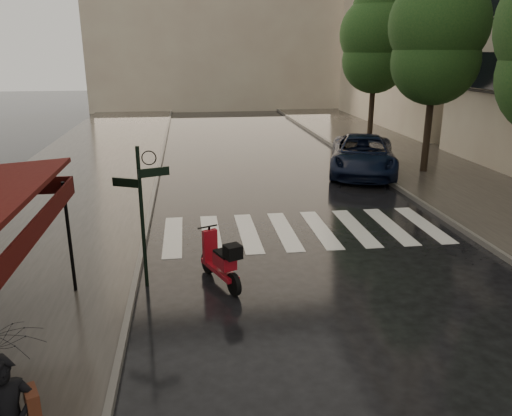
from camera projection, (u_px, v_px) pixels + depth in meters
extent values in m
plane|color=black|center=(208.00, 362.00, 8.26)|extent=(120.00, 120.00, 0.00)
cube|color=#38332D|center=(76.00, 184.00, 18.99)|extent=(6.00, 60.00, 0.12)
cube|color=#38332D|center=(440.00, 172.00, 20.90)|extent=(5.50, 60.00, 0.12)
cube|color=#595651|center=(157.00, 181.00, 19.38)|extent=(0.12, 60.00, 0.16)
cube|color=#595651|center=(376.00, 174.00, 20.54)|extent=(0.12, 60.00, 0.16)
cube|color=silver|center=(173.00, 236.00, 13.83)|extent=(0.50, 3.20, 0.01)
cube|color=silver|center=(211.00, 234.00, 13.97)|extent=(0.50, 3.20, 0.01)
cube|color=silver|center=(248.00, 233.00, 14.11)|extent=(0.50, 3.20, 0.01)
cube|color=silver|center=(285.00, 231.00, 14.24)|extent=(0.50, 3.20, 0.01)
cube|color=silver|center=(320.00, 229.00, 14.38)|extent=(0.50, 3.20, 0.01)
cube|color=silver|center=(355.00, 227.00, 14.52)|extent=(0.50, 3.20, 0.01)
cube|color=silver|center=(390.00, 226.00, 14.65)|extent=(0.50, 3.20, 0.01)
cube|color=silver|center=(424.00, 224.00, 14.79)|extent=(0.50, 3.20, 0.01)
cube|color=#410909|center=(18.00, 250.00, 6.75)|extent=(0.04, 7.00, 0.35)
cylinder|color=black|center=(69.00, 238.00, 10.12)|extent=(0.07, 0.07, 2.35)
cylinder|color=black|center=(142.00, 219.00, 10.47)|extent=(0.08, 0.08, 3.10)
cube|color=black|center=(154.00, 172.00, 10.21)|extent=(0.62, 0.26, 0.18)
cube|color=black|center=(126.00, 183.00, 10.19)|extent=(0.56, 0.29, 0.18)
cylinder|color=black|center=(429.00, 117.00, 20.11)|extent=(0.28, 0.28, 4.48)
sphere|color=#153814|center=(435.00, 61.00, 19.45)|extent=(3.40, 3.40, 3.40)
sphere|color=#153814|center=(439.00, 24.00, 19.04)|extent=(3.80, 3.80, 3.80)
cylinder|color=black|center=(372.00, 101.00, 26.76)|extent=(0.28, 0.28, 4.37)
sphere|color=#153814|center=(375.00, 60.00, 26.12)|extent=(3.40, 3.40, 3.40)
sphere|color=#153814|center=(377.00, 34.00, 25.72)|extent=(3.80, 3.80, 3.80)
sphere|color=#153814|center=(378.00, 8.00, 25.34)|extent=(2.60, 2.60, 2.60)
cube|color=#4E2414|center=(32.00, 403.00, 5.64)|extent=(0.26, 0.34, 0.36)
cylinder|color=black|center=(234.00, 284.00, 10.45)|extent=(0.29, 0.49, 0.49)
cylinder|color=black|center=(208.00, 263.00, 11.51)|extent=(0.29, 0.49, 0.49)
cube|color=maroon|center=(220.00, 269.00, 10.98)|extent=(0.78, 1.34, 0.10)
cube|color=maroon|center=(225.00, 260.00, 10.67)|extent=(0.50, 0.64, 0.29)
cube|color=maroon|center=(210.00, 246.00, 11.24)|extent=(0.35, 0.24, 0.77)
cylinder|color=black|center=(207.00, 227.00, 11.19)|extent=(0.45, 0.22, 0.04)
cube|color=black|center=(233.00, 252.00, 10.26)|extent=(0.42, 0.41, 0.29)
imported|color=black|center=(363.00, 155.00, 20.72)|extent=(4.17, 6.11, 1.55)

